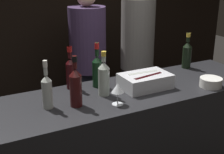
% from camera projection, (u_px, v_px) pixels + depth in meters
% --- Properties ---
extents(wall_back_chalkboard, '(6.40, 0.06, 2.80)m').
position_uv_depth(wall_back_chalkboard, '(35.00, 11.00, 3.98)').
color(wall_back_chalkboard, black).
rests_on(wall_back_chalkboard, ground_plane).
extents(ice_bin_with_bottles, '(0.38, 0.25, 0.12)m').
position_uv_depth(ice_bin_with_bottles, '(145.00, 80.00, 2.38)').
color(ice_bin_with_bottles, silver).
rests_on(ice_bin_with_bottles, bar_counter).
extents(bowl_white, '(0.17, 0.17, 0.07)m').
position_uv_depth(bowl_white, '(211.00, 82.00, 2.41)').
color(bowl_white, silver).
rests_on(bowl_white, bar_counter).
extents(wine_glass, '(0.09, 0.09, 0.15)m').
position_uv_depth(wine_glass, '(118.00, 89.00, 2.08)').
color(wine_glass, silver).
rests_on(wine_glass, bar_counter).
extents(champagne_bottle, '(0.08, 0.08, 0.32)m').
position_uv_depth(champagne_bottle, '(187.00, 54.00, 2.83)').
color(champagne_bottle, black).
rests_on(champagne_bottle, bar_counter).
extents(rose_wine_bottle, '(0.08, 0.08, 0.33)m').
position_uv_depth(rose_wine_bottle, '(104.00, 77.00, 2.23)').
color(rose_wine_bottle, '#9EA899').
rests_on(rose_wine_bottle, bar_counter).
extents(red_wine_bottle_burgundy, '(0.08, 0.08, 0.35)m').
position_uv_depth(red_wine_bottle_burgundy, '(97.00, 69.00, 2.39)').
color(red_wine_bottle_burgundy, black).
rests_on(red_wine_bottle_burgundy, bar_counter).
extents(red_wine_bottle_tall, '(0.07, 0.07, 0.33)m').
position_uv_depth(red_wine_bottle_tall, '(71.00, 71.00, 2.35)').
color(red_wine_bottle_tall, black).
rests_on(red_wine_bottle_tall, bar_counter).
extents(red_wine_bottle_black_foil, '(0.08, 0.08, 0.35)m').
position_uv_depth(red_wine_bottle_black_foil, '(76.00, 86.00, 2.05)').
color(red_wine_bottle_black_foil, '#380F0F').
rests_on(red_wine_bottle_black_foil, bar_counter).
extents(white_wine_bottle, '(0.07, 0.07, 0.33)m').
position_uv_depth(white_wine_bottle, '(47.00, 90.00, 2.02)').
color(white_wine_bottle, '#B2B7AD').
rests_on(white_wine_bottle, bar_counter).
extents(person_in_hoodie, '(0.37, 0.37, 1.83)m').
position_uv_depth(person_in_hoodie, '(137.00, 53.00, 3.49)').
color(person_in_hoodie, black).
rests_on(person_in_hoodie, ground_plane).
extents(person_blond_tee, '(0.42, 0.42, 1.73)m').
position_uv_depth(person_blond_tee, '(88.00, 57.00, 3.58)').
color(person_blond_tee, black).
rests_on(person_blond_tee, ground_plane).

